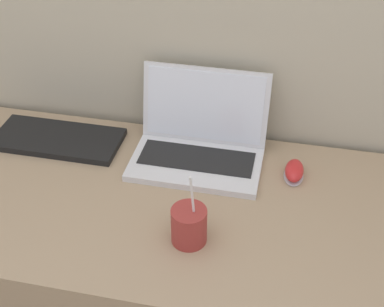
% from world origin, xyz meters
% --- Properties ---
extents(desk, '(1.48, 0.68, 0.72)m').
position_xyz_m(desk, '(0.00, 0.34, 0.36)').
color(desk, tan).
rests_on(desk, ground_plane).
extents(laptop, '(0.38, 0.27, 0.24)m').
position_xyz_m(laptop, '(0.07, 0.55, 0.78)').
color(laptop, silver).
rests_on(laptop, desk).
extents(drink_cup, '(0.09, 0.09, 0.22)m').
position_xyz_m(drink_cup, '(0.11, 0.21, 0.78)').
color(drink_cup, '#9E332D').
rests_on(drink_cup, desk).
extents(computer_mouse, '(0.06, 0.10, 0.04)m').
position_xyz_m(computer_mouse, '(0.35, 0.52, 0.74)').
color(computer_mouse, '#B2B2B7').
rests_on(computer_mouse, desk).
extents(external_keyboard, '(0.39, 0.18, 0.02)m').
position_xyz_m(external_keyboard, '(-0.38, 0.53, 0.73)').
color(external_keyboard, black).
rests_on(external_keyboard, desk).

